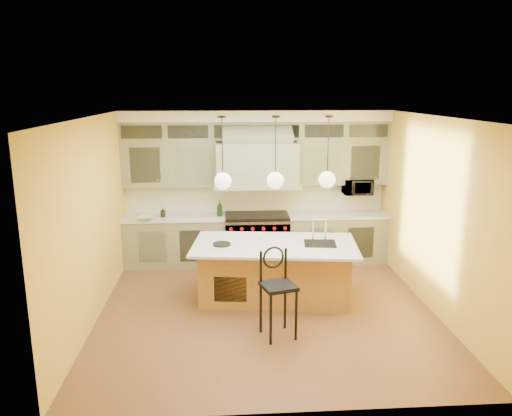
{
  "coord_description": "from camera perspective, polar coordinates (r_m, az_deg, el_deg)",
  "views": [
    {
      "loc": [
        -0.64,
        -7.01,
        3.27
      ],
      "look_at": [
        -0.11,
        0.7,
        1.43
      ],
      "focal_mm": 35.0,
      "sensor_mm": 36.0,
      "label": 1
    }
  ],
  "objects": [
    {
      "name": "range",
      "position": [
        9.59,
        0.09,
        -3.49
      ],
      "size": [
        1.2,
        0.74,
        0.96
      ],
      "color": "silver",
      "rests_on": "floor"
    },
    {
      "name": "oil_bottle_a",
      "position": [
        9.43,
        -4.17,
        -0.04
      ],
      "size": [
        0.12,
        0.13,
        0.3
      ],
      "primitive_type": "imported",
      "rotation": [
        0.0,
        0.0,
        -0.09
      ],
      "color": "black",
      "rests_on": "back_cabinetry"
    },
    {
      "name": "pendant_left",
      "position": [
        7.58,
        -3.81,
        3.32
      ],
      "size": [
        0.26,
        0.26,
        1.11
      ],
      "color": "#2D2319",
      "rests_on": "ceiling"
    },
    {
      "name": "wall_front",
      "position": [
        4.91,
        3.88,
        -8.41
      ],
      "size": [
        5.0,
        0.0,
        5.0
      ],
      "primitive_type": "plane",
      "rotation": [
        -1.57,
        0.0,
        0.0
      ],
      "color": "yellow",
      "rests_on": "ground"
    },
    {
      "name": "oil_bottle_b",
      "position": [
        9.5,
        -10.58,
        -0.46
      ],
      "size": [
        0.09,
        0.09,
        0.19
      ],
      "primitive_type": "imported",
      "rotation": [
        0.0,
        0.0,
        -0.07
      ],
      "color": "black",
      "rests_on": "back_cabinetry"
    },
    {
      "name": "microwave",
      "position": [
        9.79,
        11.52,
        2.39
      ],
      "size": [
        0.54,
        0.37,
        0.3
      ],
      "primitive_type": "imported",
      "color": "black",
      "rests_on": "back_cabinetry"
    },
    {
      "name": "ceiling",
      "position": [
        7.05,
        1.32,
        10.37
      ],
      "size": [
        5.0,
        5.0,
        0.0
      ],
      "primitive_type": "plane",
      "rotation": [
        3.14,
        0.0,
        0.0
      ],
      "color": "white",
      "rests_on": "wall_back"
    },
    {
      "name": "back_cabinetry",
      "position": [
        9.45,
        0.05,
        2.15
      ],
      "size": [
        5.0,
        0.77,
        2.9
      ],
      "color": "gray",
      "rests_on": "floor"
    },
    {
      "name": "wall_left",
      "position": [
        7.48,
        -18.19,
        -1.38
      ],
      "size": [
        0.0,
        5.0,
        5.0
      ],
      "primitive_type": "plane",
      "rotation": [
        1.57,
        0.0,
        1.57
      ],
      "color": "yellow",
      "rests_on": "ground"
    },
    {
      "name": "wall_back",
      "position": [
        9.71,
        -0.06,
        2.58
      ],
      "size": [
        5.0,
        0.0,
        5.0
      ],
      "primitive_type": "plane",
      "rotation": [
        1.57,
        0.0,
        0.0
      ],
      "color": "yellow",
      "rests_on": "ground"
    },
    {
      "name": "pendant_right",
      "position": [
        7.75,
        8.13,
        3.43
      ],
      "size": [
        0.26,
        0.26,
        1.11
      ],
      "color": "#2D2319",
      "rests_on": "ceiling"
    },
    {
      "name": "wall_right",
      "position": [
        7.9,
        19.64,
        -0.74
      ],
      "size": [
        0.0,
        5.0,
        5.0
      ],
      "primitive_type": "plane",
      "rotation": [
        1.57,
        0.0,
        -1.57
      ],
      "color": "yellow",
      "rests_on": "ground"
    },
    {
      "name": "cup",
      "position": [
        8.06,
        0.47,
        -3.26
      ],
      "size": [
        0.1,
        0.1,
        0.08
      ],
      "primitive_type": "imported",
      "rotation": [
        0.0,
        0.0,
        0.07
      ],
      "color": "white",
      "rests_on": "kitchen_island"
    },
    {
      "name": "floor",
      "position": [
        7.76,
        1.2,
        -11.53
      ],
      "size": [
        5.0,
        5.0,
        0.0
      ],
      "primitive_type": "plane",
      "color": "brown",
      "rests_on": "ground"
    },
    {
      "name": "pendant_center",
      "position": [
        7.62,
        2.22,
        3.4
      ],
      "size": [
        0.26,
        0.26,
        1.11
      ],
      "color": "#2D2319",
      "rests_on": "ceiling"
    },
    {
      "name": "fruit_bowl",
      "position": [
        9.34,
        -12.45,
        -1.16
      ],
      "size": [
        0.31,
        0.31,
        0.07
      ],
      "primitive_type": "imported",
      "rotation": [
        0.0,
        0.0,
        -0.04
      ],
      "color": "beige",
      "rests_on": "back_cabinetry"
    },
    {
      "name": "counter_stool",
      "position": [
        6.75,
        2.47,
        -8.99
      ],
      "size": [
        0.53,
        0.53,
        1.22
      ],
      "rotation": [
        0.0,
        0.0,
        0.29
      ],
      "color": "black",
      "rests_on": "floor"
    },
    {
      "name": "kitchen_island",
      "position": [
        8.01,
        2.17,
        -7.08
      ],
      "size": [
        2.68,
        1.63,
        1.35
      ],
      "rotation": [
        0.0,
        0.0,
        -0.12
      ],
      "color": "olive",
      "rests_on": "floor"
    }
  ]
}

